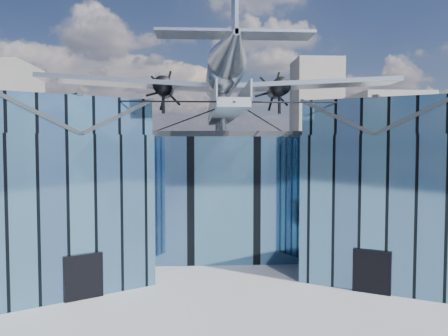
{
  "coord_description": "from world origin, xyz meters",
  "views": [
    {
      "loc": [
        -1.86,
        -29.65,
        8.86
      ],
      "look_at": [
        0.0,
        2.0,
        7.2
      ],
      "focal_mm": 35.0,
      "sensor_mm": 36.0,
      "label": 1
    }
  ],
  "objects": [
    {
      "name": "bg_towers",
      "position": [
        1.45,
        50.49,
        10.01
      ],
      "size": [
        77.0,
        24.5,
        26.0
      ],
      "color": "gray",
      "rests_on": "ground"
    },
    {
      "name": "ground_plane",
      "position": [
        0.0,
        0.0,
        0.0
      ],
      "size": [
        120.0,
        120.0,
        0.0
      ],
      "primitive_type": "plane",
      "color": "gray"
    },
    {
      "name": "museum",
      "position": [
        0.0,
        5.82,
        5.54
      ],
      "size": [
        32.88,
        24.5,
        17.6
      ],
      "color": "teal",
      "rests_on": "ground"
    }
  ]
}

